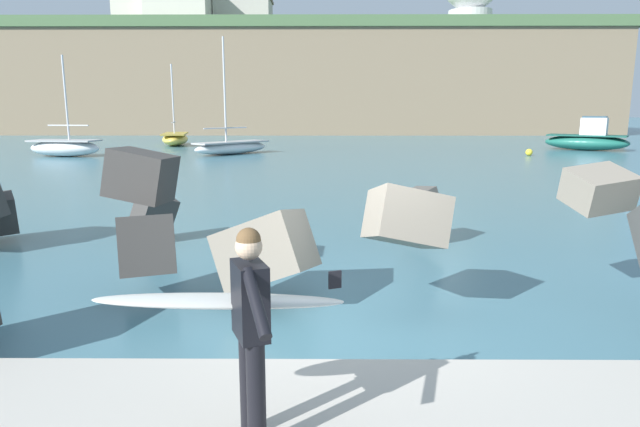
{
  "coord_description": "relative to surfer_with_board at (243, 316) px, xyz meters",
  "views": [
    {
      "loc": [
        -0.46,
        -7.23,
        2.89
      ],
      "look_at": [
        -0.51,
        0.5,
        1.4
      ],
      "focal_mm": 30.32,
      "sensor_mm": 36.0,
      "label": 1
    }
  ],
  "objects": [
    {
      "name": "station_building_west",
      "position": [
        -9.72,
        69.21,
        13.72
      ],
      "size": [
        7.29,
        6.02,
        3.93
      ],
      "color": "#B2ADA3",
      "rests_on": "headland_bluff"
    },
    {
      "name": "mooring_buoy_middle",
      "position": [
        11.5,
        14.86,
        -1.06
      ],
      "size": [
        0.44,
        0.44,
        0.44
      ],
      "color": "silver",
      "rests_on": "ground"
    },
    {
      "name": "headland_bluff",
      "position": [
        -5.39,
        73.83,
        5.26
      ],
      "size": [
        82.23,
        33.0,
        13.02
      ],
      "color": "#847056",
      "rests_on": "ground"
    },
    {
      "name": "station_building_central",
      "position": [
        -17.03,
        66.09,
        14.22
      ],
      "size": [
        7.82,
        7.45,
        4.92
      ],
      "color": "beige",
      "rests_on": "headland_bluff"
    },
    {
      "name": "breakwater_jetty",
      "position": [
        -1.03,
        4.74,
        -0.22
      ],
      "size": [
        29.97,
        7.59,
        2.3
      ],
      "color": "slate",
      "rests_on": "ground"
    },
    {
      "name": "ground_plane",
      "position": [
        1.1,
        3.18,
        -1.28
      ],
      "size": [
        400.0,
        400.0,
        0.0
      ],
      "primitive_type": "plane",
      "color": "#42707F"
    },
    {
      "name": "boat_near_left",
      "position": [
        -11.57,
        40.53,
        -0.73
      ],
      "size": [
        2.94,
        5.89,
        6.45
      ],
      "color": "#EAC64C",
      "rests_on": "ground"
    },
    {
      "name": "surfer_with_board",
      "position": [
        0.0,
        0.0,
        0.0
      ],
      "size": [
        2.07,
        1.45,
        1.78
      ],
      "color": "black",
      "rests_on": "walkway_path"
    },
    {
      "name": "boat_near_right",
      "position": [
        19.66,
        35.27,
        -0.5
      ],
      "size": [
        5.86,
        4.83,
        2.44
      ],
      "color": "#1E6656",
      "rests_on": "ground"
    },
    {
      "name": "mooring_buoy_inner",
      "position": [
        13.71,
        30.48,
        -1.06
      ],
      "size": [
        0.44,
        0.44,
        0.44
      ],
      "color": "yellow",
      "rests_on": "ground"
    },
    {
      "name": "station_building_annex",
      "position": [
        -23.46,
        83.38,
        14.97
      ],
      "size": [
        5.26,
        7.65,
        6.43
      ],
      "color": "beige",
      "rests_on": "headland_bluff"
    },
    {
      "name": "boat_mid_left",
      "position": [
        -15.55,
        29.73,
        -0.7
      ],
      "size": [
        4.65,
        2.41,
        6.15
      ],
      "color": "white",
      "rests_on": "ground"
    },
    {
      "name": "station_building_east",
      "position": [
        -22.37,
        68.96,
        15.01
      ],
      "size": [
        6.55,
        7.85,
        6.51
      ],
      "color": "beige",
      "rests_on": "headland_bluff"
    },
    {
      "name": "boat_near_centre",
      "position": [
        -5.43,
        31.56,
        -0.79
      ],
      "size": [
        5.02,
        5.37,
        7.41
      ],
      "color": "white",
      "rests_on": "ground"
    }
  ]
}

